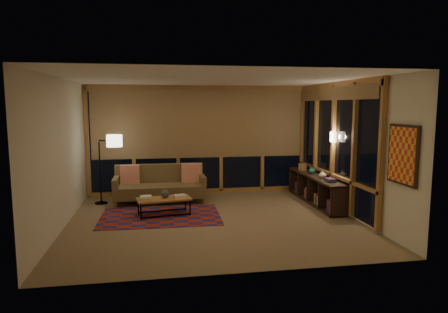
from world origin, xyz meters
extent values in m
cube|color=#9C8859|center=(0.00, 0.00, 0.00)|extent=(5.50, 5.00, 0.01)
cube|color=white|center=(0.00, 0.00, 2.70)|extent=(5.50, 5.00, 0.01)
cube|color=#EDE6C8|center=(0.00, 2.50, 1.35)|extent=(5.50, 0.01, 2.70)
cube|color=#EDE6C8|center=(0.00, -2.50, 1.35)|extent=(5.50, 0.01, 2.70)
cube|color=#EDE6C8|center=(-2.75, 0.00, 1.35)|extent=(0.01, 5.00, 2.70)
cube|color=#EDE6C8|center=(2.75, 0.00, 1.35)|extent=(0.01, 5.00, 2.70)
cube|color=#9E240F|center=(-1.01, 0.42, 0.01)|extent=(2.40, 1.63, 0.01)
sphere|color=black|center=(-0.91, 0.52, 0.44)|extent=(0.19, 0.19, 0.17)
cylinder|color=olive|center=(2.47, 1.79, 0.71)|extent=(0.24, 0.24, 0.16)
sphere|color=#1B6763|center=(2.49, 1.22, 0.70)|extent=(0.18, 0.18, 0.14)
imported|color=#C0B092|center=(2.49, 0.62, 0.72)|extent=(0.20, 0.20, 0.18)
camera|label=1|loc=(-1.05, -7.45, 2.22)|focal=32.00mm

